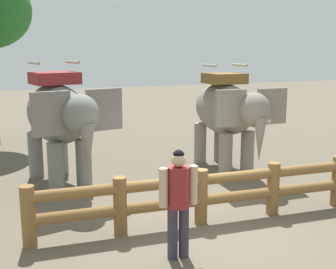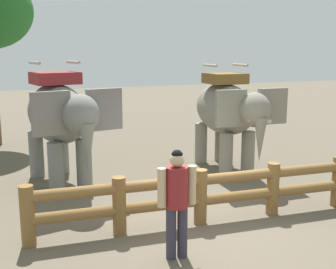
% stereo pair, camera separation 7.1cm
% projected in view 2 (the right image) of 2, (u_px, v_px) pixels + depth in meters
% --- Properties ---
extents(ground_plane, '(60.00, 60.00, 0.00)m').
position_uv_depth(ground_plane, '(202.00, 225.00, 8.06)').
color(ground_plane, brown).
extents(log_fence, '(6.40, 0.56, 1.05)m').
position_uv_depth(log_fence, '(201.00, 193.00, 8.04)').
color(log_fence, brown).
rests_on(log_fence, ground).
extents(elephant_near_left, '(2.12, 3.53, 2.97)m').
position_uv_depth(elephant_near_left, '(60.00, 117.00, 10.14)').
color(elephant_near_left, slate).
rests_on(elephant_near_left, ground).
extents(elephant_center, '(1.90, 3.32, 2.86)m').
position_uv_depth(elephant_center, '(228.00, 112.00, 11.42)').
color(elephant_center, gray).
rests_on(elephant_center, ground).
extents(tourist_woman_in_black, '(0.62, 0.36, 1.75)m').
position_uv_depth(tourist_woman_in_black, '(177.00, 196.00, 6.63)').
color(tourist_woman_in_black, '#322E3F').
rests_on(tourist_woman_in_black, ground).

